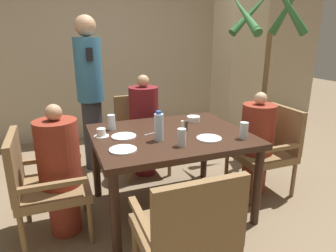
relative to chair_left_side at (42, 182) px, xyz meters
name	(u,v)px	position (x,y,z in m)	size (l,w,h in m)	color
ground_plane	(170,208)	(1.06, 0.00, -0.47)	(16.00, 16.00, 0.00)	#7A664C
wall_back	(113,44)	(1.06, 2.35, 0.93)	(8.00, 0.06, 2.80)	tan
pillar_stone	(238,48)	(2.67, 1.47, 0.88)	(0.53, 0.53, 2.70)	#BCAD8E
dining_table	(170,143)	(1.06, 0.00, 0.18)	(1.30, 1.06, 0.73)	#331E14
chair_left_side	(42,182)	(0.00, 0.00, 0.00)	(0.53, 0.53, 0.86)	brown
diner_in_left_chair	(60,170)	(0.14, 0.00, 0.08)	(0.32, 0.32, 1.07)	maroon
chair_far_side	(141,131)	(1.06, 0.94, 0.00)	(0.53, 0.53, 0.86)	brown
diner_in_far_chair	(144,125)	(1.06, 0.79, 0.11)	(0.32, 0.32, 1.14)	maroon
chair_right_side	(268,146)	(2.11, 0.00, 0.00)	(0.53, 0.53, 0.86)	brown
diner_in_right_chair	(257,142)	(1.97, 0.00, 0.06)	(0.32, 0.32, 1.03)	maroon
chair_near_corner	(187,230)	(0.80, -0.94, 0.00)	(0.53, 0.53, 0.86)	brown
standing_host	(90,90)	(0.54, 1.17, 0.47)	(0.30, 0.33, 1.75)	#2D2D33
potted_palm	(261,108)	(2.50, 0.63, 0.22)	(0.74, 0.77, 2.22)	#4C4238
plate_main_left	(124,136)	(0.66, 0.05, 0.27)	(0.20, 0.20, 0.01)	white
plate_main_right	(123,150)	(0.59, -0.24, 0.27)	(0.20, 0.20, 0.01)	white
plate_dessert_center	(209,138)	(1.30, -0.25, 0.27)	(0.20, 0.20, 0.01)	white
teacup_with_saucer	(101,133)	(0.49, 0.12, 0.30)	(0.12, 0.12, 0.07)	white
bowl_small	(193,119)	(1.40, 0.26, 0.29)	(0.13, 0.13, 0.05)	white
water_bottle	(159,127)	(0.91, -0.13, 0.38)	(0.07, 0.07, 0.24)	silver
glass_tall_near	(111,122)	(0.61, 0.28, 0.33)	(0.07, 0.07, 0.14)	silver
glass_tall_mid	(182,137)	(1.03, -0.31, 0.33)	(0.07, 0.07, 0.14)	silver
glass_tall_far	(244,130)	(1.57, -0.34, 0.33)	(0.07, 0.07, 0.14)	silver
salt_shaker	(182,126)	(1.18, 0.03, 0.31)	(0.03, 0.03, 0.09)	white
pepper_shaker	(186,125)	(1.22, 0.03, 0.31)	(0.03, 0.03, 0.08)	#4C3D2D
fork_beside_plate	(155,132)	(0.94, 0.06, 0.27)	(0.18, 0.08, 0.00)	silver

